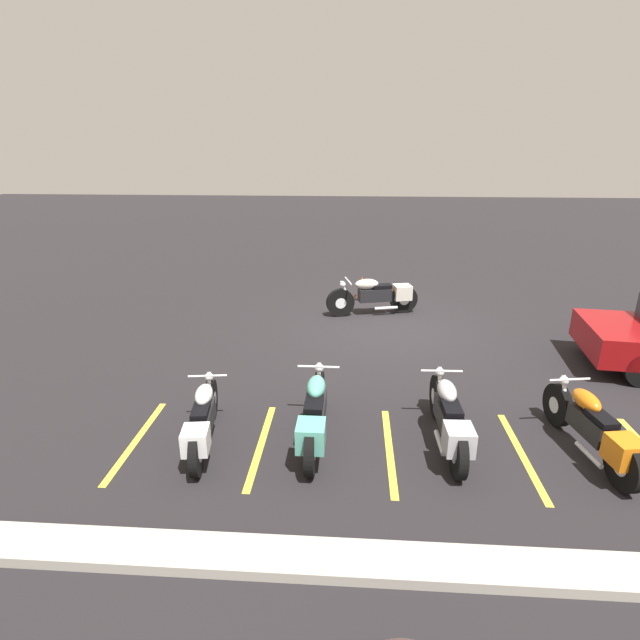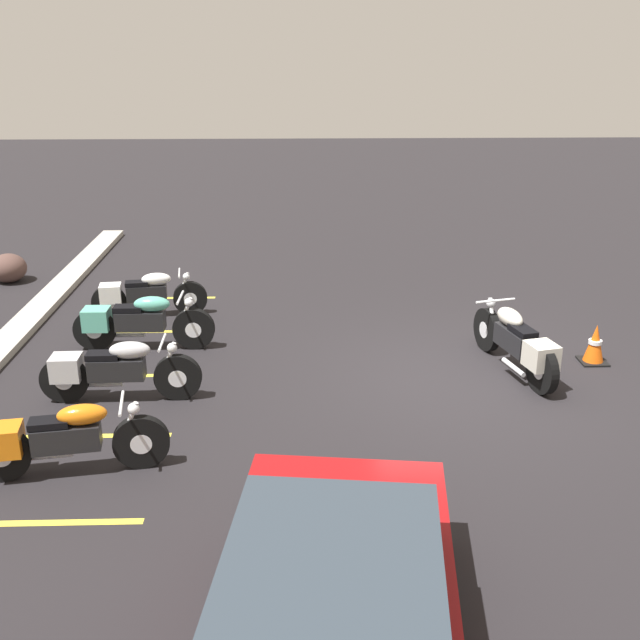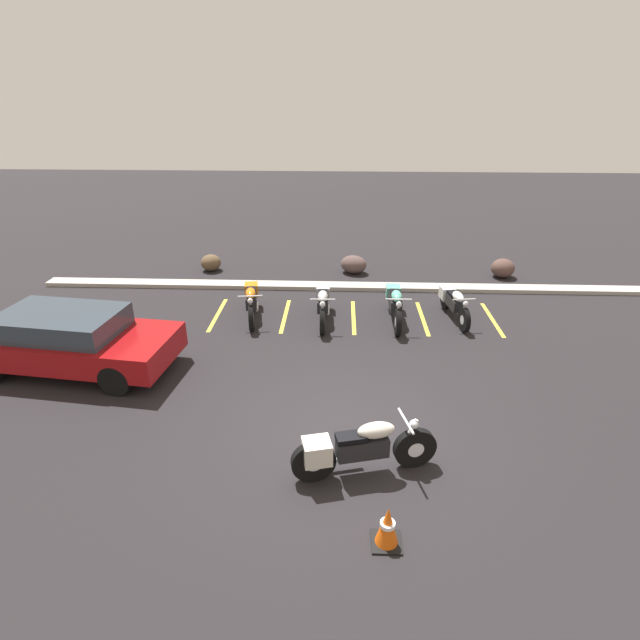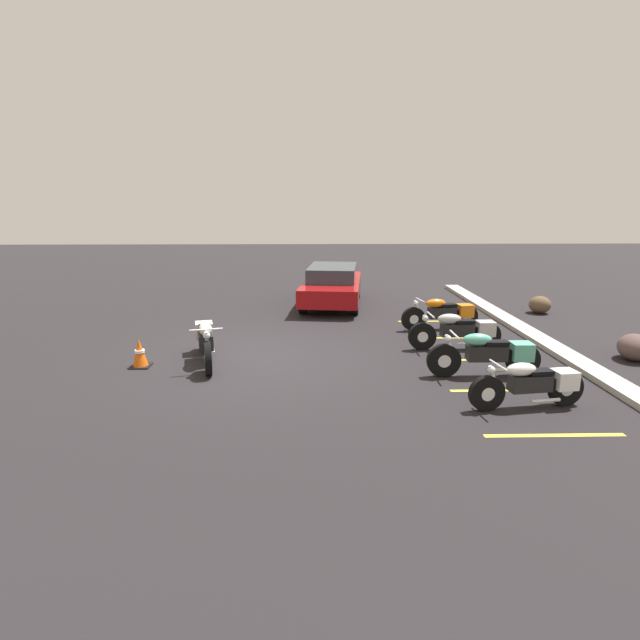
{
  "view_description": "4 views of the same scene",
  "coord_description": "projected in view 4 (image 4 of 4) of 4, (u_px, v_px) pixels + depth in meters",
  "views": [
    {
      "loc": [
        0.82,
        10.9,
        4.01
      ],
      "look_at": [
        1.37,
        2.57,
        1.04
      ],
      "focal_mm": 28.0,
      "sensor_mm": 36.0,
      "label": 1
    },
    {
      "loc": [
        -9.84,
        2.29,
        4.55
      ],
      "look_at": [
        0.93,
        1.97,
        0.59
      ],
      "focal_mm": 42.0,
      "sensor_mm": 36.0,
      "label": 2
    },
    {
      "loc": [
        -0.14,
        -6.95,
        5.46
      ],
      "look_at": [
        -0.55,
        2.94,
        0.83
      ],
      "focal_mm": 28.0,
      "sensor_mm": 36.0,
      "label": 3
    },
    {
      "loc": [
        10.53,
        1.33,
        3.37
      ],
      "look_at": [
        -0.63,
        1.58,
        0.7
      ],
      "focal_mm": 28.0,
      "sensor_mm": 36.0,
      "label": 4
    }
  ],
  "objects": [
    {
      "name": "parked_bike_0",
      "position": [
        444.0,
        313.0,
        13.35
      ],
      "size": [
        0.7,
        2.14,
        0.84
      ],
      "rotation": [
        0.0,
        0.0,
        -1.41
      ],
      "color": "black",
      "rests_on": "ground"
    },
    {
      "name": "stall_line_1",
      "position": [
        452.0,
        338.0,
        12.6
      ],
      "size": [
        0.1,
        2.1,
        0.0
      ],
      "primitive_type": "cube",
      "color": "gold",
      "rests_on": "ground"
    },
    {
      "name": "stall_line_4",
      "position": [
        554.0,
        435.0,
        7.36
      ],
      "size": [
        0.1,
        2.1,
        0.0
      ],
      "primitive_type": "cube",
      "color": "gold",
      "rests_on": "ground"
    },
    {
      "name": "landscape_rock_0",
      "position": [
        540.0,
        305.0,
        15.34
      ],
      "size": [
        0.9,
        0.9,
        0.53
      ],
      "primitive_type": "ellipsoid",
      "rotation": [
        0.0,
        0.0,
        2.53
      ],
      "color": "brown",
      "rests_on": "ground"
    },
    {
      "name": "stall_line_3",
      "position": [
        507.0,
        390.0,
        9.1
      ],
      "size": [
        0.1,
        2.1,
        0.0
      ],
      "primitive_type": "cube",
      "color": "gold",
      "rests_on": "ground"
    },
    {
      "name": "stall_line_0",
      "position": [
        435.0,
        321.0,
        14.35
      ],
      "size": [
        0.1,
        2.1,
        0.0
      ],
      "primitive_type": "cube",
      "color": "gold",
      "rests_on": "ground"
    },
    {
      "name": "motorcycle_cream_featured",
      "position": [
        206.0,
        339.0,
        10.68
      ],
      "size": [
        2.26,
        0.88,
        0.91
      ],
      "rotation": [
        0.0,
        0.0,
        0.24
      ],
      "color": "black",
      "rests_on": "ground"
    },
    {
      "name": "concrete_curb",
      "position": [
        563.0,
        353.0,
        11.13
      ],
      "size": [
        18.0,
        0.5,
        0.12
      ],
      "primitive_type": "cube",
      "color": "#A8A399",
      "rests_on": "ground"
    },
    {
      "name": "stall_line_2",
      "position": [
        475.0,
        360.0,
        10.85
      ],
      "size": [
        0.1,
        2.1,
        0.0
      ],
      "primitive_type": "cube",
      "color": "gold",
      "rests_on": "ground"
    },
    {
      "name": "traffic_cone",
      "position": [
        140.0,
        354.0,
        10.35
      ],
      "size": [
        0.4,
        0.4,
        0.61
      ],
      "color": "black",
      "rests_on": "ground"
    },
    {
      "name": "parked_bike_3",
      "position": [
        533.0,
        384.0,
        8.26
      ],
      "size": [
        0.63,
        2.02,
        0.8
      ],
      "rotation": [
        0.0,
        0.0,
        -1.44
      ],
      "color": "black",
      "rests_on": "ground"
    },
    {
      "name": "car_red",
      "position": [
        332.0,
        285.0,
        16.48
      ],
      "size": [
        4.48,
        2.3,
        1.29
      ],
      "rotation": [
        0.0,
        0.0,
        -0.12
      ],
      "color": "black",
      "rests_on": "ground"
    },
    {
      "name": "landscape_rock_1",
      "position": [
        635.0,
        347.0,
        10.8
      ],
      "size": [
        1.07,
        1.0,
        0.57
      ],
      "primitive_type": "ellipsoid",
      "rotation": [
        0.0,
        0.0,
        2.68
      ],
      "color": "#523F3B",
      "rests_on": "ground"
    },
    {
      "name": "parked_bike_2",
      "position": [
        490.0,
        354.0,
        9.73
      ],
      "size": [
        0.62,
        2.23,
        0.88
      ],
      "rotation": [
        0.0,
        0.0,
        -1.58
      ],
      "color": "black",
      "rests_on": "ground"
    },
    {
      "name": "parked_bike_1",
      "position": [
        460.0,
        331.0,
        11.52
      ],
      "size": [
        0.61,
        2.17,
        0.85
      ],
      "rotation": [
        0.0,
        0.0,
        -1.55
      ],
      "color": "black",
      "rests_on": "ground"
    },
    {
      "name": "ground",
      "position": [
        249.0,
        358.0,
        10.99
      ],
      "size": [
        60.0,
        60.0,
        0.0
      ],
      "primitive_type": "plane",
      "color": "black"
    }
  ]
}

